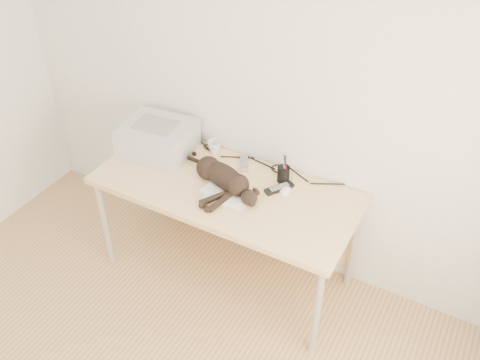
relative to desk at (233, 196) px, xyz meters
The scene contains 11 objects.
wall_back 0.75m from the desk, 90.00° to the left, with size 3.50×3.50×0.00m, color white.
desk is the anchor object (origin of this frame).
printer 0.62m from the desk, behind, with size 0.47×0.41×0.21m.
papers 0.20m from the desk, 72.50° to the right, with size 0.31×0.23×0.01m.
cat 0.22m from the desk, 108.11° to the right, with size 0.62×0.42×0.15m.
mug 0.36m from the desk, 141.50° to the left, with size 0.09×0.09×0.08m, color white.
pen_cup 0.36m from the desk, 25.75° to the left, with size 0.07×0.07×0.19m.
remote_grey 0.22m from the desk, 92.43° to the left, with size 0.05×0.17×0.02m, color gray.
remote_black 0.33m from the desk, ahead, with size 0.05×0.18×0.02m, color black.
mouse 0.37m from the desk, ahead, with size 0.07×0.11×0.04m, color white.
cable_tangle 0.26m from the desk, 90.00° to the left, with size 1.36×0.09×0.01m, color black, non-canonical shape.
Camera 1 is at (1.29, -0.76, 2.73)m, focal length 40.00 mm.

